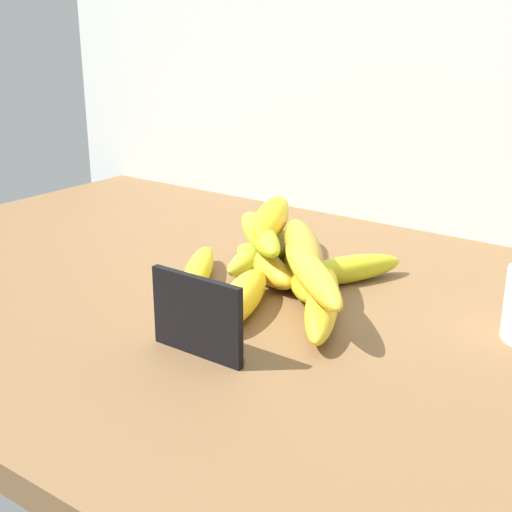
% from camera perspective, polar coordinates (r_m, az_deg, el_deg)
% --- Properties ---
extents(counter_top, '(1.10, 0.76, 0.03)m').
position_cam_1_polar(counter_top, '(0.90, -4.20, -3.16)').
color(counter_top, brown).
rests_on(counter_top, ground).
extents(back_wall, '(1.30, 0.02, 0.70)m').
position_cam_1_polar(back_wall, '(1.16, 8.65, 18.61)').
color(back_wall, silver).
rests_on(back_wall, ground).
extents(chalkboard_sign, '(0.11, 0.02, 0.08)m').
position_cam_1_polar(chalkboard_sign, '(0.70, -4.77, -5.11)').
color(chalkboard_sign, black).
rests_on(chalkboard_sign, counter_top).
extents(banana_0, '(0.15, 0.11, 0.04)m').
position_cam_1_polar(banana_0, '(0.90, 0.61, -0.75)').
color(banana_0, gold).
rests_on(banana_0, counter_top).
extents(banana_1, '(0.13, 0.20, 0.04)m').
position_cam_1_polar(banana_1, '(0.79, 5.37, -3.77)').
color(banana_1, yellow).
rests_on(banana_1, counter_top).
extents(banana_2, '(0.09, 0.16, 0.04)m').
position_cam_1_polar(banana_2, '(0.80, -1.14, -3.34)').
color(banana_2, yellow).
rests_on(banana_2, counter_top).
extents(banana_3, '(0.11, 0.16, 0.03)m').
position_cam_1_polar(banana_3, '(0.90, 7.32, -1.11)').
color(banana_3, gold).
rests_on(banana_3, counter_top).
extents(banana_4, '(0.12, 0.16, 0.03)m').
position_cam_1_polar(banana_4, '(0.89, -4.86, -1.26)').
color(banana_4, yellow).
rests_on(banana_4, counter_top).
extents(banana_5, '(0.05, 0.19, 0.04)m').
position_cam_1_polar(banana_5, '(0.95, 1.16, 0.35)').
color(banana_5, gold).
rests_on(banana_5, counter_top).
extents(banana_6, '(0.15, 0.17, 0.04)m').
position_cam_1_polar(banana_6, '(0.89, 3.51, -1.14)').
color(banana_6, gold).
rests_on(banana_6, counter_top).
extents(banana_7, '(0.15, 0.14, 0.04)m').
position_cam_1_polar(banana_7, '(0.91, 0.31, 1.84)').
color(banana_7, '#AABF28').
rests_on(banana_7, banana_0).
extents(banana_8, '(0.17, 0.16, 0.03)m').
position_cam_1_polar(banana_8, '(0.78, 4.50, -1.40)').
color(banana_8, yellow).
rests_on(banana_8, banana_1).
extents(banana_9, '(0.16, 0.17, 0.04)m').
position_cam_1_polar(banana_9, '(0.86, 3.81, 0.78)').
color(banana_9, '#B38728').
rests_on(banana_9, banana_6).
extents(banana_10, '(0.12, 0.18, 0.04)m').
position_cam_1_polar(banana_10, '(0.95, 1.25, 3.06)').
color(banana_10, yellow).
rests_on(banana_10, banana_5).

